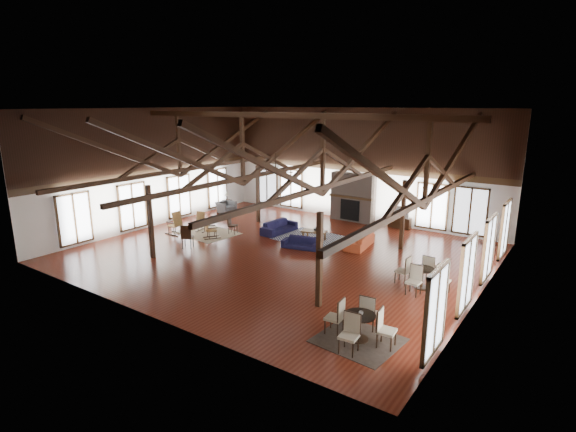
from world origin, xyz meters
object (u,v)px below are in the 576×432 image
Objects in this scene: sofa_orange at (359,240)px; cafe_table_near at (360,322)px; sofa_navy_front at (301,243)px; tv_console at (400,222)px; coffee_table at (314,232)px; armchair at (226,207)px; sofa_navy_left at (279,227)px; cafe_table_far at (422,274)px.

sofa_orange is 1.01× the size of cafe_table_near.
cafe_table_near is (3.61, -7.37, 0.22)m from sofa_orange.
sofa_navy_front is 1.52× the size of tv_console.
coffee_table is 7.25m from armchair.
sofa_navy_left is at bearing 135.05° from sofa_navy_front.
sofa_orange is 1.60× the size of coffee_table.
sofa_orange reaches higher than coffee_table.
armchair is 0.89× the size of tv_console.
armchair is 15.58m from cafe_table_near.
sofa_navy_left is (-2.23, 1.43, 0.05)m from sofa_navy_front.
sofa_orange is (4.25, 0.22, -0.00)m from sofa_navy_left.
cafe_table_near is at bearing -128.07° from sofa_navy_left.
sofa_navy_left is 1.60× the size of coffee_table.
armchair is 0.51× the size of cafe_table_far.
cafe_table_near reaches higher than tv_console.
sofa_navy_left reaches higher than sofa_navy_front.
sofa_navy_left is 1.05× the size of cafe_table_far.
sofa_navy_front is 0.84× the size of cafe_table_near.
cafe_table_far reaches higher than armchair.
sofa_navy_front is 0.83× the size of sofa_navy_left.
cafe_table_near reaches higher than sofa_navy_left.
tv_console is (-3.31, 11.41, -0.24)m from cafe_table_near.
armchair is at bearing 161.62° from cafe_table_far.
coffee_table is 6.60m from cafe_table_far.
tv_console is at bearing 106.18° from cafe_table_near.
sofa_navy_left is 1.01× the size of cafe_table_near.
sofa_navy_front is 8.03m from cafe_table_near.
cafe_table_near reaches higher than armchair.
sofa_navy_left is 8.51m from cafe_table_far.
cafe_table_far is at bearing -101.32° from armchair.
sofa_orange is 9.37m from armchair.
sofa_navy_left is 1.00× the size of sofa_orange.
sofa_navy_front is 0.88× the size of cafe_table_far.
tv_console is at bearing 55.66° from sofa_navy_front.
sofa_orange is 4.82m from cafe_table_far.
sofa_navy_front is 5.98m from cafe_table_far.
armchair is at bearing -105.51° from sofa_orange.
coffee_table is 4.97m from tv_console.
tv_console is at bearing -42.62° from sofa_navy_left.
cafe_table_near is 1.80× the size of tv_console.
coffee_table is 1.14× the size of tv_console.
cafe_table_near is at bearing -66.51° from coffee_table.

